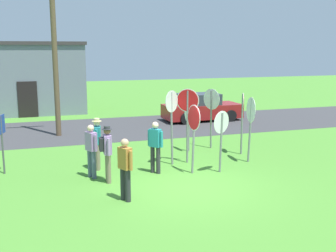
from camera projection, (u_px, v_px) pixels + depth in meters
The scene contains 19 objects.
ground_plane at pixel (186, 187), 12.06m from camera, with size 80.00×80.00×0.00m, color #47842D.
street_asphalt at pixel (121, 128), 20.99m from camera, with size 60.00×6.40×0.01m, color #38383A.
building_background at pixel (27, 77), 25.85m from camera, with size 7.02×4.61×4.38m.
utility_pole at pixel (54, 35), 18.31m from camera, with size 1.80×0.24×8.76m.
parked_car_on_street at pixel (201, 108), 23.06m from camera, with size 4.36×2.13×1.51m.
stop_sign_rear_left at pixel (189, 118), 16.04m from camera, with size 0.07×0.86×1.96m.
stop_sign_far_back at pixel (211, 107), 16.47m from camera, with size 0.37×0.77×2.42m.
stop_sign_rear_right at pixel (251, 117), 14.47m from camera, with size 0.19×0.89×2.32m.
stop_sign_center_cluster at pixel (242, 113), 15.53m from camera, with size 0.27×0.63×2.36m.
stop_sign_tallest at pixel (194, 126), 13.16m from camera, with size 0.15×0.83×2.24m.
stop_sign_leaning_left at pixel (188, 112), 14.33m from camera, with size 0.66×0.50×2.63m.
stop_sign_leaning_right at pixel (172, 114), 14.12m from camera, with size 0.61×0.49×2.59m.
stop_sign_nearest at pixel (221, 131), 13.28m from camera, with size 0.67×0.35×2.03m.
person_on_left at pixel (107, 150), 12.34m from camera, with size 0.40×0.57×1.74m.
person_in_dark_shirt at pixel (97, 141), 13.66m from camera, with size 0.32×0.56×1.74m.
person_in_teal at pixel (125, 166), 10.84m from camera, with size 0.35×0.52×1.69m.
person_with_sunhat at pixel (91, 148), 12.78m from camera, with size 0.36×0.52×1.69m.
person_in_blue at pixel (155, 145), 13.27m from camera, with size 0.40×0.46×1.69m.
info_panel_middle at pixel (2, 134), 13.12m from camera, with size 0.21×0.58×1.91m.
Camera 1 is at (-4.04, -10.79, 4.02)m, focal length 44.13 mm.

